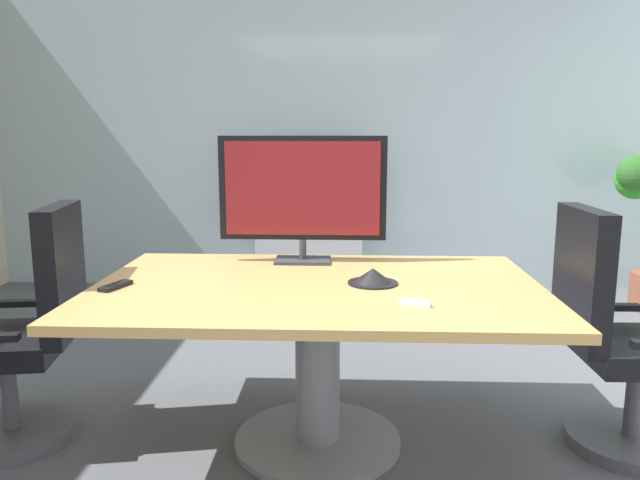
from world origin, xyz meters
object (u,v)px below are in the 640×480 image
object	(u,v)px
office_chair_right	(616,351)
remote_control	(116,286)
office_chair_left	(27,344)
conference_phone	(373,277)
tv_monitor	(303,192)
wall_display_unit	(310,245)
conference_table	(318,324)

from	to	relation	value
office_chair_right	remote_control	distance (m)	2.20
office_chair_left	conference_phone	bearing A→B (deg)	80.94
tv_monitor	wall_display_unit	bearing A→B (deg)	92.58
office_chair_left	conference_phone	xyz separation A→B (m)	(1.56, 0.02, 0.33)
wall_display_unit	remote_control	distance (m)	2.79
office_chair_left	remote_control	world-z (taller)	office_chair_left
office_chair_left	conference_phone	distance (m)	1.60
remote_control	conference_phone	bearing A→B (deg)	24.67
office_chair_left	tv_monitor	xyz separation A→B (m)	(1.23, 0.46, 0.66)
conference_table	wall_display_unit	world-z (taller)	wall_display_unit
tv_monitor	wall_display_unit	size ratio (longest dim) A/B	0.64
wall_display_unit	office_chair_left	bearing A→B (deg)	-113.60
tv_monitor	conference_table	bearing A→B (deg)	-78.05
conference_table	office_chair_left	size ratio (longest dim) A/B	1.79
office_chair_right	tv_monitor	distance (m)	1.62
conference_table	conference_phone	bearing A→B (deg)	2.57
conference_phone	remote_control	distance (m)	1.11
office_chair_right	wall_display_unit	bearing A→B (deg)	29.81
conference_table	office_chair_left	bearing A→B (deg)	-179.69
conference_table	remote_control	distance (m)	0.89
tv_monitor	office_chair_right	bearing A→B (deg)	-16.71
conference_table	office_chair_right	world-z (taller)	office_chair_right
tv_monitor	wall_display_unit	xyz separation A→B (m)	(-0.10, 2.12, -0.67)
conference_table	tv_monitor	size ratio (longest dim) A/B	2.32
office_chair_right	remote_control	world-z (taller)	office_chair_right
office_chair_right	conference_phone	bearing A→B (deg)	90.17
tv_monitor	remote_control	distance (m)	1.01
conference_table	remote_control	size ratio (longest dim) A/B	11.45
wall_display_unit	conference_phone	distance (m)	2.63
office_chair_left	wall_display_unit	size ratio (longest dim) A/B	0.83
tv_monitor	conference_phone	bearing A→B (deg)	-52.77
office_chair_right	conference_phone	distance (m)	1.13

